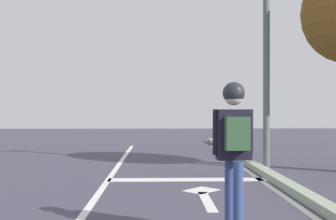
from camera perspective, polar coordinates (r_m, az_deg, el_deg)
lane_line_center at (r=6.19m, az=-11.07°, el=-13.29°), size 0.12×20.00×0.01m
lane_line_curbside at (r=6.45m, az=17.83°, el=-12.75°), size 0.12×20.00×0.01m
stop_bar at (r=8.44m, az=2.76°, el=-9.65°), size 3.23×0.40×0.01m
lane_arrow_stem at (r=6.56m, az=5.47°, el=-12.51°), size 0.16×1.40×0.01m
lane_arrow_head at (r=7.39m, az=4.66°, el=-11.07°), size 0.71×0.71×0.01m
curb_strip at (r=6.52m, az=19.95°, el=-12.00°), size 0.24×24.00×0.14m
skater at (r=4.60m, az=9.18°, el=-3.70°), size 0.46×0.62×1.66m
traffic_signal_mast at (r=10.16m, az=7.60°, el=12.63°), size 4.80×0.34×5.30m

